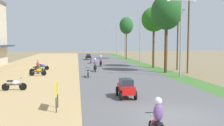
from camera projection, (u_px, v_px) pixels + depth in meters
ground_plane at (175, 118)px, 12.16m from camera, size 180.00×180.00×0.00m
road_strip at (175, 117)px, 12.16m from camera, size 9.00×140.00×0.08m
parked_motorbike_nearest at (15, 84)px, 18.60m from camera, size 1.80×0.54×0.94m
parked_motorbike_second at (38, 71)px, 26.77m from camera, size 1.80×0.54×0.94m
parked_motorbike_third at (38, 69)px, 28.89m from camera, size 1.80×0.54×0.94m
parked_motorbike_fourth at (42, 66)px, 32.15m from camera, size 1.80×0.54×0.94m
street_signboard at (57, 91)px, 13.22m from camera, size 0.06×1.30×1.50m
pedestrian_on_shoulder at (38, 66)px, 28.36m from camera, size 0.43×0.37×1.62m
median_tree_nearest at (167, 12)px, 28.92m from camera, size 3.61×3.61×9.14m
median_tree_second at (154, 20)px, 34.68m from camera, size 3.44×3.44×8.47m
median_tree_third at (126, 26)px, 51.91m from camera, size 2.86×2.86×8.78m
streetlamp_near at (181, 33)px, 25.46m from camera, size 3.16×0.20×7.94m
streetlamp_mid at (140, 37)px, 41.88m from camera, size 3.16×0.20×7.77m
streetlamp_far at (125, 40)px, 55.24m from camera, size 3.16×0.20×7.09m
streetlamp_farthest at (117, 38)px, 66.50m from camera, size 3.16×0.20×8.05m
utility_pole_near at (188, 31)px, 28.95m from camera, size 1.80×0.20×9.50m
utility_pole_far at (178, 37)px, 32.63m from camera, size 1.80×0.20×8.34m
car_hatchback_red at (126, 87)px, 16.11m from camera, size 1.04×2.00×1.23m
car_sedan_black at (88, 56)px, 51.18m from camera, size 1.10×2.26×1.19m
motorbike_foreground_rider at (157, 121)px, 8.94m from camera, size 0.54×1.80×1.66m
motorbike_ahead_second at (88, 72)px, 25.64m from camera, size 0.54×1.80×0.94m
motorbike_ahead_third at (95, 65)px, 30.44m from camera, size 0.54×1.80×1.66m
motorbike_ahead_fourth at (101, 61)px, 36.99m from camera, size 0.54×1.80×1.66m
motorbike_ahead_fifth at (91, 60)px, 42.22m from camera, size 0.54×1.80×0.94m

